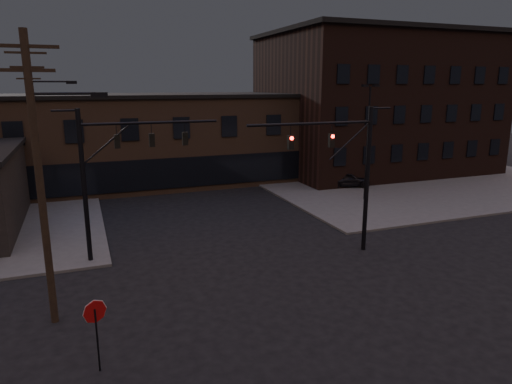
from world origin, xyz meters
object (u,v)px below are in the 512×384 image
at_px(stop_sign, 96,319).
at_px(parked_car_lot_a, 347,179).
at_px(traffic_signal_near, 350,165).
at_px(parked_car_lot_b, 404,170).
at_px(car_crossing, 163,178).
at_px(traffic_signal_far, 109,167).

distance_m(stop_sign, parked_car_lot_a, 30.13).
distance_m(traffic_signal_near, parked_car_lot_b, 22.90).
bearing_deg(parked_car_lot_a, stop_sign, 150.60).
relative_size(stop_sign, parked_car_lot_a, 0.60).
bearing_deg(stop_sign, car_crossing, 75.97).
relative_size(parked_car_lot_a, parked_car_lot_b, 0.83).
height_order(stop_sign, parked_car_lot_b, stop_sign).
xyz_separation_m(parked_car_lot_a, parked_car_lot_b, (7.55, 1.60, 0.02)).
xyz_separation_m(traffic_signal_near, parked_car_lot_a, (8.76, 13.95, -4.08)).
bearing_deg(traffic_signal_far, traffic_signal_near, -16.17).
distance_m(traffic_signal_near, parked_car_lot_a, 16.97).
bearing_deg(traffic_signal_near, stop_sign, -154.10).
height_order(traffic_signal_near, parked_car_lot_b, traffic_signal_near).
bearing_deg(traffic_signal_far, parked_car_lot_a, 26.64).
height_order(traffic_signal_near, traffic_signal_far, same).
bearing_deg(stop_sign, traffic_signal_far, 82.68).
relative_size(traffic_signal_far, stop_sign, 3.23).
bearing_deg(car_crossing, traffic_signal_near, -51.64).
height_order(parked_car_lot_b, car_crossing, parked_car_lot_b).
relative_size(stop_sign, car_crossing, 0.55).
bearing_deg(car_crossing, parked_car_lot_b, 7.80).
bearing_deg(parked_car_lot_a, traffic_signal_far, 134.50).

